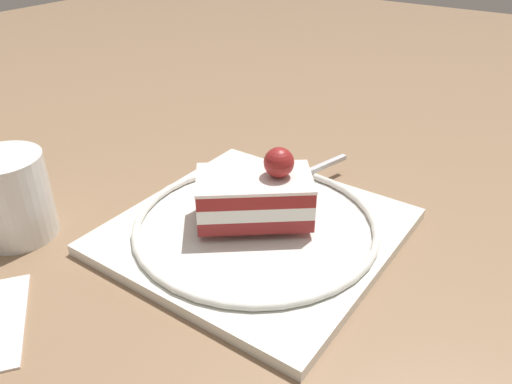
% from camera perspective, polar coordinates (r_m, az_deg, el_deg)
% --- Properties ---
extents(ground_plane, '(2.40, 2.40, 0.00)m').
position_cam_1_polar(ground_plane, '(0.49, 4.60, -4.29)').
color(ground_plane, '#8A6A4D').
extents(dessert_plate, '(0.24, 0.24, 0.02)m').
position_cam_1_polar(dessert_plate, '(0.47, -0.00, -4.09)').
color(dessert_plate, silver).
rests_on(dessert_plate, ground_plane).
extents(cake_slice, '(0.11, 0.12, 0.07)m').
position_cam_1_polar(cake_slice, '(0.46, 0.00, -0.29)').
color(cake_slice, maroon).
rests_on(cake_slice, dessert_plate).
extents(fork, '(0.12, 0.04, 0.00)m').
position_cam_1_polar(fork, '(0.54, 5.44, 2.02)').
color(fork, silver).
rests_on(fork, dessert_plate).
extents(drink_glass_near, '(0.07, 0.07, 0.08)m').
position_cam_1_polar(drink_glass_near, '(0.51, -25.82, -0.94)').
color(drink_glass_near, white).
rests_on(drink_glass_near, ground_plane).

